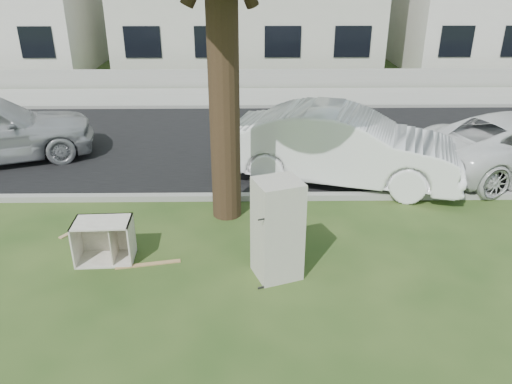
{
  "coord_description": "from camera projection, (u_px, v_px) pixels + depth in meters",
  "views": [
    {
      "loc": [
        0.03,
        -6.76,
        4.4
      ],
      "look_at": [
        0.14,
        0.6,
        1.02
      ],
      "focal_mm": 35.0,
      "sensor_mm": 36.0,
      "label": 1
    }
  ],
  "objects": [
    {
      "name": "fridge",
      "position": [
        277.0,
        229.0,
        7.44
      ],
      "size": [
        0.81,
        0.78,
        1.57
      ],
      "primitive_type": "cube",
      "rotation": [
        0.0,
        0.0,
        0.35
      ],
      "color": "beige",
      "rests_on": "ground"
    },
    {
      "name": "plank_c",
      "position": [
        77.0,
        229.0,
        9.04
      ],
      "size": [
        0.47,
        0.69,
        0.02
      ],
      "primitive_type": "cube",
      "rotation": [
        0.0,
        0.0,
        1.01
      ],
      "color": "tan",
      "rests_on": "ground"
    },
    {
      "name": "plank_b",
      "position": [
        90.0,
        245.0,
        8.53
      ],
      "size": [
        0.6,
        0.73,
        0.02
      ],
      "primitive_type": "cube",
      "rotation": [
        0.0,
        0.0,
        -0.91
      ],
      "color": "tan",
      "rests_on": "ground"
    },
    {
      "name": "ground",
      "position": [
        248.0,
        265.0,
        7.98
      ],
      "size": [
        120.0,
        120.0,
        0.0
      ],
      "primitive_type": "plane",
      "color": "#243F16"
    },
    {
      "name": "low_wall",
      "position": [
        248.0,
        78.0,
        19.28
      ],
      "size": [
        120.0,
        0.15,
        0.7
      ],
      "primitive_type": "cube",
      "color": "gray",
      "rests_on": "ground"
    },
    {
      "name": "sidewalk",
      "position": [
        248.0,
        97.0,
        17.97
      ],
      "size": [
        120.0,
        2.8,
        0.01
      ],
      "primitive_type": "cube",
      "color": "gray",
      "rests_on": "ground"
    },
    {
      "name": "plank_a",
      "position": [
        148.0,
        264.0,
        7.99
      ],
      "size": [
        1.03,
        0.28,
        0.02
      ],
      "primitive_type": "cube",
      "rotation": [
        0.0,
        0.0,
        0.19
      ],
      "color": "#AA8352",
      "rests_on": "ground"
    },
    {
      "name": "kerb_far",
      "position": [
        248.0,
        108.0,
        16.66
      ],
      "size": [
        120.0,
        0.18,
        0.12
      ],
      "primitive_type": "cube",
      "color": "gray",
      "rests_on": "ground"
    },
    {
      "name": "car_center",
      "position": [
        343.0,
        146.0,
        10.76
      ],
      "size": [
        5.25,
        3.13,
        1.64
      ],
      "primitive_type": "imported",
      "rotation": [
        0.0,
        0.0,
        1.27
      ],
      "color": "white",
      "rests_on": "ground"
    },
    {
      "name": "kerb_near",
      "position": [
        248.0,
        199.0,
        10.21
      ],
      "size": [
        120.0,
        0.18,
        0.12
      ],
      "primitive_type": "cube",
      "color": "gray",
      "rests_on": "ground"
    },
    {
      "name": "road",
      "position": [
        248.0,
        143.0,
        13.43
      ],
      "size": [
        120.0,
        7.0,
        0.01
      ],
      "primitive_type": "cube",
      "color": "black",
      "rests_on": "ground"
    },
    {
      "name": "cabinet",
      "position": [
        104.0,
        241.0,
        8.0
      ],
      "size": [
        0.93,
        0.6,
        0.7
      ],
      "primitive_type": "cube",
      "rotation": [
        0.0,
        0.0,
        0.05
      ],
      "color": "silver",
      "rests_on": "ground"
    }
  ]
}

